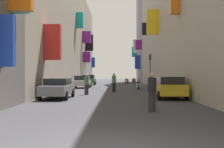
% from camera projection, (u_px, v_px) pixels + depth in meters
% --- Properties ---
extents(ground_plane, '(140.00, 140.00, 0.00)m').
position_uv_depth(ground_plane, '(114.00, 88.00, 35.94)').
color(ground_plane, '#38383D').
extents(building_left_mid_b, '(7.36, 32.05, 19.61)m').
position_uv_depth(building_left_mid_b, '(43.00, 2.00, 32.92)').
color(building_left_mid_b, '#9E9384').
rests_on(building_left_mid_b, ground).
extents(building_left_mid_c, '(7.32, 17.10, 14.71)m').
position_uv_depth(building_left_mid_c, '(74.00, 45.00, 57.48)').
color(building_left_mid_c, gray).
rests_on(building_left_mid_c, ground).
extents(building_right_mid_a, '(7.14, 5.47, 21.90)m').
position_uv_depth(building_right_mid_a, '(157.00, 25.00, 54.53)').
color(building_right_mid_a, gray).
rests_on(building_right_mid_a, ground).
extents(building_right_mid_b, '(7.14, 8.59, 19.53)m').
position_uv_depth(building_right_mid_b, '(152.00, 36.00, 61.56)').
color(building_right_mid_b, gray).
rests_on(building_right_mid_b, ground).
extents(parked_car_silver, '(2.02, 4.05, 1.49)m').
position_uv_depth(parked_car_silver, '(82.00, 81.00, 35.22)').
color(parked_car_silver, '#B7B7BC').
rests_on(parked_car_silver, ground).
extents(parked_car_yellow, '(1.92, 4.06, 1.49)m').
position_uv_depth(parked_car_yellow, '(169.00, 87.00, 19.73)').
color(parked_car_yellow, gold).
rests_on(parked_car_yellow, ground).
extents(parked_car_grey, '(1.87, 4.40, 1.38)m').
position_uv_depth(parked_car_grey, '(58.00, 88.00, 19.91)').
color(parked_car_grey, slate).
rests_on(parked_car_grey, ground).
extents(parked_car_green, '(2.02, 4.10, 1.58)m').
position_uv_depth(parked_car_green, '(89.00, 80.00, 45.27)').
color(parked_car_green, '#236638').
rests_on(parked_car_green, ground).
extents(scooter_white, '(0.73, 1.82, 1.13)m').
position_uv_depth(scooter_white, '(127.00, 81.00, 51.72)').
color(scooter_white, silver).
rests_on(scooter_white, ground).
extents(scooter_silver, '(0.50, 1.85, 1.13)m').
position_uv_depth(scooter_silver, '(139.00, 85.00, 31.35)').
color(scooter_silver, '#ADADB2').
rests_on(scooter_silver, ground).
extents(scooter_red, '(0.68, 1.88, 1.13)m').
position_uv_depth(scooter_red, '(134.00, 80.00, 57.00)').
color(scooter_red, red).
rests_on(scooter_red, ground).
extents(pedestrian_crossing, '(0.44, 0.44, 1.74)m').
position_uv_depth(pedestrian_crossing, '(152.00, 92.00, 12.92)').
color(pedestrian_crossing, '#2B2B2B').
rests_on(pedestrian_crossing, ground).
extents(pedestrian_near_left, '(0.49, 0.49, 1.57)m').
position_uv_depth(pedestrian_near_left, '(151.00, 83.00, 30.78)').
color(pedestrian_near_left, black).
rests_on(pedestrian_near_left, ground).
extents(pedestrian_near_right, '(0.53, 0.53, 1.75)m').
position_uv_depth(pedestrian_near_right, '(114.00, 83.00, 27.11)').
color(pedestrian_near_right, black).
rests_on(pedestrian_near_right, ground).
extents(pedestrian_mid_street, '(0.54, 0.54, 1.69)m').
position_uv_depth(pedestrian_mid_street, '(87.00, 84.00, 23.61)').
color(pedestrian_mid_street, '#2C2C2C').
rests_on(pedestrian_mid_street, ground).
extents(traffic_light_near_corner, '(0.26, 0.34, 4.18)m').
position_uv_depth(traffic_light_near_corner, '(150.00, 65.00, 36.75)').
color(traffic_light_near_corner, '#2D2D2D').
rests_on(traffic_light_near_corner, ground).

